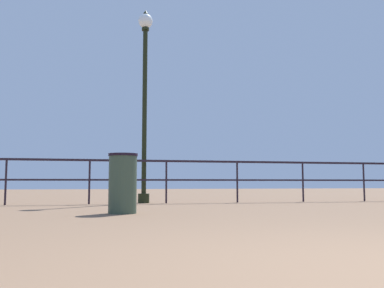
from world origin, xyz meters
name	(u,v)px	position (x,y,z in m)	size (l,w,h in m)	color
pier_railing	(166,171)	(0.00, 7.92, 0.74)	(20.88, 0.05, 1.00)	black
lamppost_center	(145,84)	(-0.50, 8.17, 2.84)	(0.35, 0.35, 4.68)	black
trash_bin	(123,183)	(-1.19, 4.90, 0.47)	(0.46, 0.46, 0.93)	#354736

